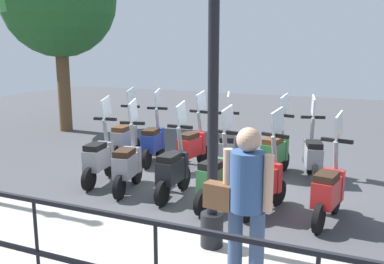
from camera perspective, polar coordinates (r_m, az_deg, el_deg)
ground_plane at (r=7.61m, az=2.87°, el=-7.24°), size 28.00×28.00×0.00m
fence_railing at (r=3.92m, az=-20.07°, el=-12.75°), size 0.04×16.03×1.07m
lamp_post_near at (r=4.64m, az=2.87°, el=8.31°), size 0.26×0.90×4.58m
pedestrian_with_bag at (r=3.99m, az=7.04°, el=-8.75°), size 0.36×0.66×1.59m
tree_large at (r=12.75m, az=-17.35°, el=16.42°), size 3.13×3.13×5.22m
scooter_near_0 at (r=6.26m, az=17.75°, el=-7.35°), size 1.23×0.46×1.54m
scooter_near_1 at (r=6.41m, az=9.57°, el=-6.51°), size 1.20×0.54×1.54m
scooter_near_2 at (r=6.53m, az=3.30°, el=-6.01°), size 1.23×0.46×1.54m
scooter_near_3 at (r=6.93m, az=-2.53°, el=-4.94°), size 1.23×0.44×1.54m
scooter_near_4 at (r=7.31m, az=-8.56°, el=-4.20°), size 1.22×0.49×1.54m
scooter_near_5 at (r=7.80m, az=-12.24°, el=-3.31°), size 1.23×0.45×1.54m
scooter_far_0 at (r=8.10m, az=15.80°, el=-2.94°), size 1.21×0.52×1.54m
scooter_far_1 at (r=8.19m, az=11.07°, el=-2.55°), size 1.22×0.48×1.54m
scooter_far_2 at (r=8.29m, az=4.69°, el=-2.19°), size 1.20×0.54×1.54m
scooter_far_3 at (r=8.48m, az=0.06°, el=-1.83°), size 1.23×0.45×1.54m
scooter_far_4 at (r=8.93m, az=-5.18°, el=-1.19°), size 1.23×0.46×1.54m
scooter_far_5 at (r=9.30m, az=-8.92°, el=-0.77°), size 1.23×0.44×1.54m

